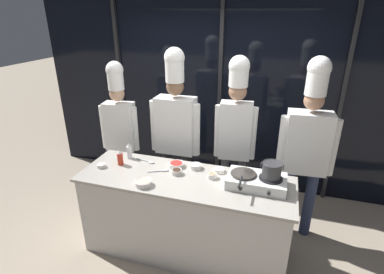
{
  "coord_description": "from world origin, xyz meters",
  "views": [
    {
      "loc": [
        0.84,
        -2.47,
        2.48
      ],
      "look_at": [
        0.0,
        0.25,
        1.27
      ],
      "focal_mm": 28.0,
      "sensor_mm": 36.0,
      "label": 1
    }
  ],
  "objects_px": {
    "prep_bowl_shrimp": "(143,183)",
    "serving_spoon_solid": "(162,170)",
    "serving_spoon_slotted": "(149,162)",
    "chef_pastry": "(307,141)",
    "prep_bowl_soy_glaze": "(177,171)",
    "prep_bowl_onion": "(101,165)",
    "stock_pot": "(272,170)",
    "chef_line": "(236,125)",
    "squeeze_bottle_clear": "(129,151)",
    "prep_bowl_rice": "(196,166)",
    "chef_sous": "(176,124)",
    "prep_bowl_bell_pepper": "(176,164)",
    "portable_stove": "(256,181)",
    "chef_head": "(120,123)",
    "frying_pan": "(244,172)",
    "prep_bowl_mushrooms": "(212,175)",
    "prep_bowl_garlic": "(219,170)",
    "squeeze_bottle_chili": "(120,158)"
  },
  "relations": [
    {
      "from": "prep_bowl_shrimp",
      "to": "serving_spoon_solid",
      "type": "distance_m",
      "value": 0.32
    },
    {
      "from": "serving_spoon_slotted",
      "to": "chef_pastry",
      "type": "height_order",
      "value": "chef_pastry"
    },
    {
      "from": "prep_bowl_soy_glaze",
      "to": "prep_bowl_onion",
      "type": "bearing_deg",
      "value": -172.61
    },
    {
      "from": "stock_pot",
      "to": "prep_bowl_shrimp",
      "type": "relative_size",
      "value": 1.28
    },
    {
      "from": "chef_line",
      "to": "stock_pot",
      "type": "bearing_deg",
      "value": 117.72
    },
    {
      "from": "squeeze_bottle_clear",
      "to": "prep_bowl_rice",
      "type": "distance_m",
      "value": 0.79
    },
    {
      "from": "prep_bowl_soy_glaze",
      "to": "chef_sous",
      "type": "height_order",
      "value": "chef_sous"
    },
    {
      "from": "prep_bowl_bell_pepper",
      "to": "serving_spoon_solid",
      "type": "distance_m",
      "value": 0.18
    },
    {
      "from": "portable_stove",
      "to": "prep_bowl_bell_pepper",
      "type": "height_order",
      "value": "portable_stove"
    },
    {
      "from": "stock_pot",
      "to": "chef_head",
      "type": "xyz_separation_m",
      "value": [
        -1.95,
        0.64,
        0.02
      ]
    },
    {
      "from": "frying_pan",
      "to": "squeeze_bottle_clear",
      "type": "relative_size",
      "value": 2.34
    },
    {
      "from": "prep_bowl_mushrooms",
      "to": "chef_sous",
      "type": "height_order",
      "value": "chef_sous"
    },
    {
      "from": "prep_bowl_rice",
      "to": "chef_line",
      "type": "height_order",
      "value": "chef_line"
    },
    {
      "from": "serving_spoon_solid",
      "to": "chef_line",
      "type": "distance_m",
      "value": 1.0
    },
    {
      "from": "prep_bowl_onion",
      "to": "chef_line",
      "type": "relative_size",
      "value": 0.05
    },
    {
      "from": "serving_spoon_slotted",
      "to": "prep_bowl_shrimp",
      "type": "bearing_deg",
      "value": -71.25
    },
    {
      "from": "stock_pot",
      "to": "prep_bowl_garlic",
      "type": "relative_size",
      "value": 1.86
    },
    {
      "from": "stock_pot",
      "to": "chef_line",
      "type": "distance_m",
      "value": 0.85
    },
    {
      "from": "serving_spoon_slotted",
      "to": "chef_head",
      "type": "relative_size",
      "value": 0.13
    },
    {
      "from": "chef_line",
      "to": "squeeze_bottle_chili",
      "type": "bearing_deg",
      "value": 25.58
    },
    {
      "from": "chef_pastry",
      "to": "chef_line",
      "type": "bearing_deg",
      "value": -10.98
    },
    {
      "from": "portable_stove",
      "to": "frying_pan",
      "type": "bearing_deg",
      "value": -177.87
    },
    {
      "from": "squeeze_bottle_chili",
      "to": "squeeze_bottle_clear",
      "type": "distance_m",
      "value": 0.17
    },
    {
      "from": "squeeze_bottle_clear",
      "to": "chef_head",
      "type": "relative_size",
      "value": 0.1
    },
    {
      "from": "frying_pan",
      "to": "stock_pot",
      "type": "xyz_separation_m",
      "value": [
        0.26,
        0.0,
        0.06
      ]
    },
    {
      "from": "squeeze_bottle_clear",
      "to": "prep_bowl_shrimp",
      "type": "xyz_separation_m",
      "value": [
        0.41,
        -0.48,
        -0.06
      ]
    },
    {
      "from": "portable_stove",
      "to": "chef_pastry",
      "type": "relative_size",
      "value": 0.27
    },
    {
      "from": "portable_stove",
      "to": "stock_pot",
      "type": "relative_size",
      "value": 2.67
    },
    {
      "from": "squeeze_bottle_clear",
      "to": "prep_bowl_shrimp",
      "type": "bearing_deg",
      "value": -49.96
    },
    {
      "from": "serving_spoon_solid",
      "to": "chef_sous",
      "type": "xyz_separation_m",
      "value": [
        -0.07,
        0.63,
        0.28
      ]
    },
    {
      "from": "squeeze_bottle_chili",
      "to": "prep_bowl_garlic",
      "type": "distance_m",
      "value": 1.08
    },
    {
      "from": "chef_line",
      "to": "prep_bowl_garlic",
      "type": "bearing_deg",
      "value": 77.21
    },
    {
      "from": "prep_bowl_mushrooms",
      "to": "squeeze_bottle_chili",
      "type": "bearing_deg",
      "value": -179.05
    },
    {
      "from": "stock_pot",
      "to": "squeeze_bottle_clear",
      "type": "height_order",
      "value": "stock_pot"
    },
    {
      "from": "prep_bowl_shrimp",
      "to": "prep_bowl_rice",
      "type": "bearing_deg",
      "value": 50.87
    },
    {
      "from": "prep_bowl_shrimp",
      "to": "prep_bowl_onion",
      "type": "xyz_separation_m",
      "value": [
        -0.59,
        0.2,
        -0.01
      ]
    },
    {
      "from": "squeeze_bottle_clear",
      "to": "serving_spoon_slotted",
      "type": "xyz_separation_m",
      "value": [
        0.25,
        -0.03,
        -0.08
      ]
    },
    {
      "from": "frying_pan",
      "to": "prep_bowl_garlic",
      "type": "xyz_separation_m",
      "value": [
        -0.27,
        0.17,
        -0.11
      ]
    },
    {
      "from": "frying_pan",
      "to": "serving_spoon_slotted",
      "type": "xyz_separation_m",
      "value": [
        -1.06,
        0.15,
        -0.13
      ]
    },
    {
      "from": "squeeze_bottle_clear",
      "to": "prep_bowl_soy_glaze",
      "type": "height_order",
      "value": "squeeze_bottle_clear"
    },
    {
      "from": "prep_bowl_shrimp",
      "to": "prep_bowl_onion",
      "type": "bearing_deg",
      "value": 161.7
    },
    {
      "from": "frying_pan",
      "to": "squeeze_bottle_clear",
      "type": "bearing_deg",
      "value": 172.31
    },
    {
      "from": "prep_bowl_bell_pepper",
      "to": "prep_bowl_onion",
      "type": "xyz_separation_m",
      "value": [
        -0.77,
        -0.26,
        -0.0
      ]
    },
    {
      "from": "chef_head",
      "to": "chef_pastry",
      "type": "distance_m",
      "value": 2.27
    },
    {
      "from": "prep_bowl_rice",
      "to": "chef_sous",
      "type": "distance_m",
      "value": 0.67
    },
    {
      "from": "stock_pot",
      "to": "prep_bowl_rice",
      "type": "bearing_deg",
      "value": 168.37
    },
    {
      "from": "chef_sous",
      "to": "chef_pastry",
      "type": "relative_size",
      "value": 1.01
    },
    {
      "from": "prep_bowl_shrimp",
      "to": "prep_bowl_mushrooms",
      "type": "bearing_deg",
      "value": 28.99
    },
    {
      "from": "frying_pan",
      "to": "prep_bowl_shrimp",
      "type": "xyz_separation_m",
      "value": [
        -0.91,
        -0.31,
        -0.1
      ]
    },
    {
      "from": "squeeze_bottle_chili",
      "to": "serving_spoon_solid",
      "type": "relative_size",
      "value": 0.82
    }
  ]
}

